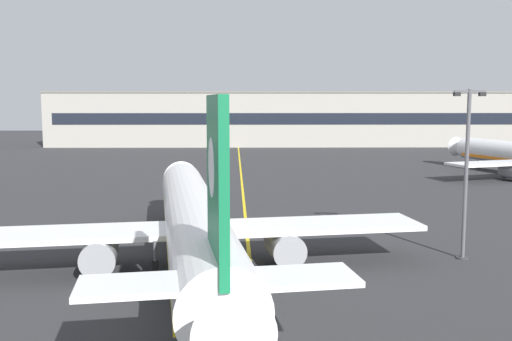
{
  "coord_description": "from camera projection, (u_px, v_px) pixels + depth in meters",
  "views": [
    {
      "loc": [
        0.32,
        -27.29,
        11.39
      ],
      "look_at": [
        0.87,
        12.93,
        6.55
      ],
      "focal_mm": 40.43,
      "sensor_mm": 36.0,
      "label": 1
    }
  ],
  "objects": [
    {
      "name": "ground_plane",
      "position": [
        242.0,
        333.0,
        28.45
      ],
      "size": [
        400.0,
        400.0,
        0.0
      ],
      "primitive_type": "plane",
      "color": "#2D2D30"
    },
    {
      "name": "taxiway_centreline",
      "position": [
        245.0,
        215.0,
        58.23
      ],
      "size": [
        4.77,
        179.95,
        0.01
      ],
      "primitive_type": "cube",
      "rotation": [
        0.0,
        0.0,
        0.02
      ],
      "color": "yellow",
      "rests_on": "ground"
    },
    {
      "name": "airliner_foreground",
      "position": [
        194.0,
        221.0,
        38.68
      ],
      "size": [
        32.36,
        41.4,
        11.65
      ],
      "color": "white",
      "rests_on": "ground"
    },
    {
      "name": "apron_lamp_post",
      "position": [
        466.0,
        171.0,
        41.21
      ],
      "size": [
        2.24,
        0.9,
        12.24
      ],
      "color": "#515156",
      "rests_on": "ground"
    },
    {
      "name": "safety_cone_by_nose_gear",
      "position": [
        208.0,
        218.0,
        55.11
      ],
      "size": [
        0.44,
        0.44,
        0.55
      ],
      "color": "orange",
      "rests_on": "ground"
    },
    {
      "name": "terminal_building",
      "position": [
        291.0,
        119.0,
        147.85
      ],
      "size": [
        123.74,
        12.4,
        13.84
      ],
      "color": "#9E998E",
      "rests_on": "ground"
    }
  ]
}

